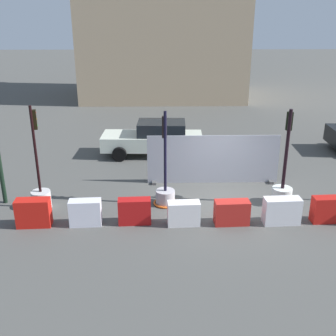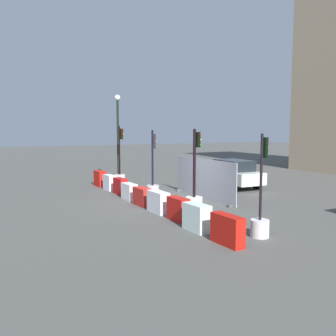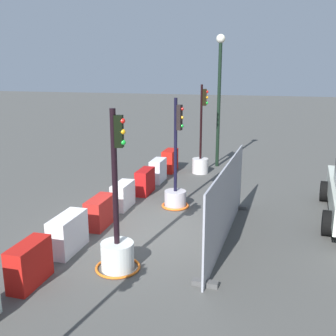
{
  "view_description": "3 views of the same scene",
  "coord_description": "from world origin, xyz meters",
  "px_view_note": "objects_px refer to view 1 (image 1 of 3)",
  "views": [
    {
      "loc": [
        -2.16,
        -12.5,
        6.19
      ],
      "look_at": [
        -1.91,
        0.56,
        1.13
      ],
      "focal_mm": 43.56,
      "sensor_mm": 36.0,
      "label": 1
    },
    {
      "loc": [
        14.2,
        -7.51,
        3.27
      ],
      "look_at": [
        -0.64,
        0.25,
        1.49
      ],
      "focal_mm": 38.83,
      "sensor_mm": 36.0,
      "label": 2
    },
    {
      "loc": [
        8.57,
        3.29,
        3.95
      ],
      "look_at": [
        -0.86,
        0.24,
        1.49
      ],
      "focal_mm": 41.48,
      "sensor_mm": 36.0,
      "label": 3
    }
  ],
  "objects_px": {
    "traffic_light_0": "(40,190)",
    "construction_barrier_2": "(135,211)",
    "construction_barrier_4": "(232,213)",
    "traffic_light_1": "(165,191)",
    "construction_barrier_6": "(328,209)",
    "construction_barrier_1": "(85,213)",
    "traffic_light_2": "(282,189)",
    "construction_barrier_0": "(33,213)",
    "car_white_van": "(155,138)",
    "construction_barrier_3": "(184,213)",
    "construction_barrier_5": "(282,211)"
  },
  "relations": [
    {
      "from": "traffic_light_0",
      "to": "construction_barrier_2",
      "type": "distance_m",
      "value": 3.39
    },
    {
      "from": "construction_barrier_2",
      "to": "construction_barrier_4",
      "type": "height_order",
      "value": "construction_barrier_2"
    },
    {
      "from": "traffic_light_1",
      "to": "construction_barrier_6",
      "type": "xyz_separation_m",
      "value": [
        5.05,
        -1.36,
        -0.05
      ]
    },
    {
      "from": "construction_barrier_1",
      "to": "construction_barrier_2",
      "type": "distance_m",
      "value": 1.51
    },
    {
      "from": "construction_barrier_2",
      "to": "traffic_light_2",
      "type": "bearing_deg",
      "value": 14.91
    },
    {
      "from": "construction_barrier_0",
      "to": "car_white_van",
      "type": "bearing_deg",
      "value": 61.2
    },
    {
      "from": "construction_barrier_3",
      "to": "construction_barrier_5",
      "type": "bearing_deg",
      "value": 0.48
    },
    {
      "from": "construction_barrier_0",
      "to": "construction_barrier_3",
      "type": "bearing_deg",
      "value": -0.16
    },
    {
      "from": "construction_barrier_4",
      "to": "traffic_light_1",
      "type": "bearing_deg",
      "value": 144.58
    },
    {
      "from": "construction_barrier_0",
      "to": "traffic_light_2",
      "type": "bearing_deg",
      "value": 10.05
    },
    {
      "from": "construction_barrier_0",
      "to": "construction_barrier_1",
      "type": "relative_size",
      "value": 1.06
    },
    {
      "from": "construction_barrier_3",
      "to": "traffic_light_0",
      "type": "bearing_deg",
      "value": 164.97
    },
    {
      "from": "construction_barrier_5",
      "to": "car_white_van",
      "type": "distance_m",
      "value": 7.7
    },
    {
      "from": "traffic_light_2",
      "to": "construction_barrier_0",
      "type": "relative_size",
      "value": 3.15
    },
    {
      "from": "construction_barrier_5",
      "to": "traffic_light_2",
      "type": "bearing_deg",
      "value": 74.01
    },
    {
      "from": "construction_barrier_6",
      "to": "construction_barrier_2",
      "type": "bearing_deg",
      "value": 179.88
    },
    {
      "from": "traffic_light_0",
      "to": "traffic_light_1",
      "type": "xyz_separation_m",
      "value": [
        4.14,
        0.21,
        -0.17
      ]
    },
    {
      "from": "construction_barrier_1",
      "to": "construction_barrier_6",
      "type": "bearing_deg",
      "value": 0.44
    },
    {
      "from": "traffic_light_0",
      "to": "construction_barrier_3",
      "type": "relative_size",
      "value": 3.45
    },
    {
      "from": "construction_barrier_0",
      "to": "construction_barrier_3",
      "type": "height_order",
      "value": "construction_barrier_0"
    },
    {
      "from": "traffic_light_1",
      "to": "construction_barrier_4",
      "type": "relative_size",
      "value": 2.98
    },
    {
      "from": "traffic_light_0",
      "to": "construction_barrier_4",
      "type": "height_order",
      "value": "traffic_light_0"
    },
    {
      "from": "construction_barrier_1",
      "to": "construction_barrier_4",
      "type": "height_order",
      "value": "construction_barrier_1"
    },
    {
      "from": "traffic_light_2",
      "to": "construction_barrier_2",
      "type": "xyz_separation_m",
      "value": [
        -4.95,
        -1.32,
        -0.14
      ]
    },
    {
      "from": "construction_barrier_0",
      "to": "construction_barrier_4",
      "type": "relative_size",
      "value": 0.96
    },
    {
      "from": "construction_barrier_5",
      "to": "construction_barrier_6",
      "type": "distance_m",
      "value": 1.47
    },
    {
      "from": "traffic_light_1",
      "to": "construction_barrier_5",
      "type": "xyz_separation_m",
      "value": [
        3.58,
        -1.44,
        -0.05
      ]
    },
    {
      "from": "construction_barrier_5",
      "to": "construction_barrier_6",
      "type": "relative_size",
      "value": 1.13
    },
    {
      "from": "construction_barrier_1",
      "to": "car_white_van",
      "type": "relative_size",
      "value": 0.22
    },
    {
      "from": "traffic_light_0",
      "to": "construction_barrier_6",
      "type": "xyz_separation_m",
      "value": [
        9.19,
        -1.16,
        -0.22
      ]
    },
    {
      "from": "traffic_light_1",
      "to": "construction_barrier_3",
      "type": "height_order",
      "value": "traffic_light_1"
    },
    {
      "from": "construction_barrier_3",
      "to": "construction_barrier_6",
      "type": "bearing_deg",
      "value": 1.33
    },
    {
      "from": "construction_barrier_2",
      "to": "car_white_van",
      "type": "xyz_separation_m",
      "value": [
        0.54,
        6.47,
        0.37
      ]
    },
    {
      "from": "traffic_light_2",
      "to": "construction_barrier_5",
      "type": "xyz_separation_m",
      "value": [
        -0.4,
        -1.41,
        -0.12
      ]
    },
    {
      "from": "traffic_light_1",
      "to": "construction_barrier_5",
      "type": "height_order",
      "value": "traffic_light_1"
    },
    {
      "from": "construction_barrier_0",
      "to": "construction_barrier_5",
      "type": "relative_size",
      "value": 0.91
    },
    {
      "from": "traffic_light_2",
      "to": "construction_barrier_5",
      "type": "bearing_deg",
      "value": -105.99
    },
    {
      "from": "traffic_light_1",
      "to": "construction_barrier_6",
      "type": "relative_size",
      "value": 3.21
    },
    {
      "from": "construction_barrier_4",
      "to": "construction_barrier_5",
      "type": "height_order",
      "value": "construction_barrier_5"
    },
    {
      "from": "traffic_light_0",
      "to": "construction_barrier_6",
      "type": "distance_m",
      "value": 9.27
    },
    {
      "from": "construction_barrier_3",
      "to": "construction_barrier_4",
      "type": "relative_size",
      "value": 0.93
    },
    {
      "from": "construction_barrier_3",
      "to": "construction_barrier_1",
      "type": "bearing_deg",
      "value": 179.12
    },
    {
      "from": "construction_barrier_5",
      "to": "construction_barrier_6",
      "type": "bearing_deg",
      "value": 3.09
    },
    {
      "from": "traffic_light_1",
      "to": "construction_barrier_3",
      "type": "relative_size",
      "value": 3.21
    },
    {
      "from": "traffic_light_2",
      "to": "construction_barrier_0",
      "type": "xyz_separation_m",
      "value": [
        -8.02,
        -1.42,
        -0.11
      ]
    },
    {
      "from": "construction_barrier_2",
      "to": "construction_barrier_3",
      "type": "height_order",
      "value": "construction_barrier_2"
    },
    {
      "from": "construction_barrier_2",
      "to": "car_white_van",
      "type": "distance_m",
      "value": 6.51
    },
    {
      "from": "construction_barrier_4",
      "to": "traffic_light_0",
      "type": "bearing_deg",
      "value": 168.67
    },
    {
      "from": "construction_barrier_2",
      "to": "car_white_van",
      "type": "bearing_deg",
      "value": 85.21
    },
    {
      "from": "construction_barrier_2",
      "to": "construction_barrier_5",
      "type": "bearing_deg",
      "value": -1.16
    }
  ]
}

